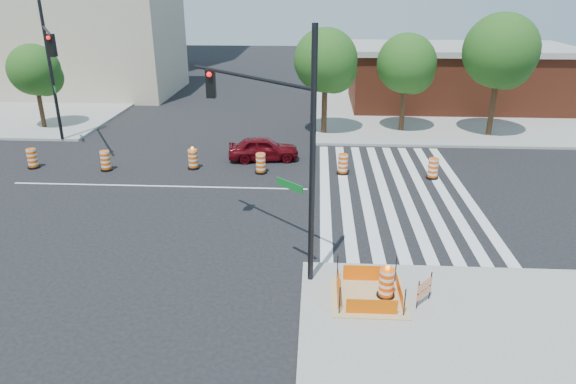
# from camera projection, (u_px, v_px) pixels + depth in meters

# --- Properties ---
(ground) EXTENTS (120.00, 120.00, 0.00)m
(ground) POSITION_uv_depth(u_px,v_px,m) (159.00, 186.00, 24.14)
(ground) COLOR black
(ground) RESTS_ON ground
(sidewalk_ne) EXTENTS (22.00, 22.00, 0.15)m
(sidewalk_ne) POSITION_uv_depth(u_px,v_px,m) (454.00, 106.00, 39.81)
(sidewalk_ne) COLOR gray
(sidewalk_ne) RESTS_ON ground
(sidewalk_nw) EXTENTS (22.00, 22.00, 0.15)m
(sidewalk_nw) POSITION_uv_depth(u_px,v_px,m) (5.00, 100.00, 41.72)
(sidewalk_nw) COLOR gray
(sidewalk_nw) RESTS_ON ground
(crosswalk_east) EXTENTS (6.75, 13.50, 0.01)m
(crosswalk_east) POSITION_uv_depth(u_px,v_px,m) (394.00, 191.00, 23.55)
(crosswalk_east) COLOR silver
(crosswalk_east) RESTS_ON ground
(lane_centerline) EXTENTS (14.00, 0.12, 0.01)m
(lane_centerline) POSITION_uv_depth(u_px,v_px,m) (159.00, 186.00, 24.13)
(lane_centerline) COLOR silver
(lane_centerline) RESTS_ON ground
(excavation_pit) EXTENTS (2.20, 2.20, 0.90)m
(excavation_pit) POSITION_uv_depth(u_px,v_px,m) (368.00, 295.00, 15.25)
(excavation_pit) COLOR tan
(excavation_pit) RESTS_ON ground
(brick_storefront) EXTENTS (16.50, 8.50, 4.60)m
(brick_storefront) POSITION_uv_depth(u_px,v_px,m) (458.00, 77.00, 38.97)
(brick_storefront) COLOR maroon
(brick_storefront) RESTS_ON ground
(beige_midrise) EXTENTS (14.00, 10.00, 10.00)m
(beige_midrise) POSITION_uv_depth(u_px,v_px,m) (89.00, 33.00, 43.25)
(beige_midrise) COLOR tan
(beige_midrise) RESTS_ON ground
(red_coupe) EXTENTS (3.92, 2.03, 1.28)m
(red_coupe) POSITION_uv_depth(u_px,v_px,m) (263.00, 149.00, 27.51)
(red_coupe) COLOR #56070D
(red_coupe) RESTS_ON ground
(signal_pole_se) EXTENTS (4.31, 4.14, 7.73)m
(signal_pole_se) POSITION_uv_depth(u_px,v_px,m) (275.00, 128.00, 15.64)
(signal_pole_se) COLOR black
(signal_pole_se) RESTS_ON ground
(signal_pole_nw) EXTENTS (3.30, 5.57, 8.39)m
(signal_pole_nw) POSITION_uv_depth(u_px,v_px,m) (50.00, 58.00, 27.68)
(signal_pole_nw) COLOR black
(signal_pole_nw) RESTS_ON ground
(pit_drum) EXTENTS (0.55, 0.55, 1.08)m
(pit_drum) POSITION_uv_depth(u_px,v_px,m) (386.00, 284.00, 15.13)
(pit_drum) COLOR black
(pit_drum) RESTS_ON ground
(barricade) EXTENTS (0.53, 0.60, 0.90)m
(barricade) POSITION_uv_depth(u_px,v_px,m) (424.00, 289.00, 14.81)
(barricade) COLOR #FF5505
(barricade) RESTS_ON ground
(tree_north_b) EXTENTS (3.22, 3.20, 5.44)m
(tree_north_b) POSITION_uv_depth(u_px,v_px,m) (36.00, 73.00, 32.33)
(tree_north_b) COLOR #382314
(tree_north_b) RESTS_ON ground
(tree_north_c) EXTENTS (3.86, 3.83, 6.51)m
(tree_north_c) POSITION_uv_depth(u_px,v_px,m) (326.00, 64.00, 30.85)
(tree_north_c) COLOR #382314
(tree_north_c) RESTS_ON ground
(tree_north_d) EXTENTS (3.62, 3.62, 6.15)m
(tree_north_d) POSITION_uv_depth(u_px,v_px,m) (407.00, 67.00, 31.41)
(tree_north_d) COLOR #382314
(tree_north_d) RESTS_ON ground
(tree_north_e) EXTENTS (4.35, 4.35, 7.40)m
(tree_north_e) POSITION_uv_depth(u_px,v_px,m) (501.00, 55.00, 30.08)
(tree_north_e) COLOR #382314
(tree_north_e) RESTS_ON ground
(median_drum_1) EXTENTS (0.60, 0.60, 1.02)m
(median_drum_1) POSITION_uv_depth(u_px,v_px,m) (32.00, 159.00, 26.35)
(median_drum_1) COLOR black
(median_drum_1) RESTS_ON ground
(median_drum_2) EXTENTS (0.60, 0.60, 1.02)m
(median_drum_2) POSITION_uv_depth(u_px,v_px,m) (106.00, 161.00, 26.02)
(median_drum_2) COLOR black
(median_drum_2) RESTS_ON ground
(median_drum_3) EXTENTS (0.60, 0.60, 1.18)m
(median_drum_3) POSITION_uv_depth(u_px,v_px,m) (193.00, 160.00, 26.26)
(median_drum_3) COLOR black
(median_drum_3) RESTS_ON ground
(median_drum_4) EXTENTS (0.60, 0.60, 1.02)m
(median_drum_4) POSITION_uv_depth(u_px,v_px,m) (261.00, 164.00, 25.63)
(median_drum_4) COLOR black
(median_drum_4) RESTS_ON ground
(median_drum_5) EXTENTS (0.60, 0.60, 1.02)m
(median_drum_5) POSITION_uv_depth(u_px,v_px,m) (343.00, 165.00, 25.53)
(median_drum_5) COLOR black
(median_drum_5) RESTS_ON ground
(median_drum_6) EXTENTS (0.60, 0.60, 1.02)m
(median_drum_6) POSITION_uv_depth(u_px,v_px,m) (433.00, 169.00, 24.92)
(median_drum_6) COLOR black
(median_drum_6) RESTS_ON ground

